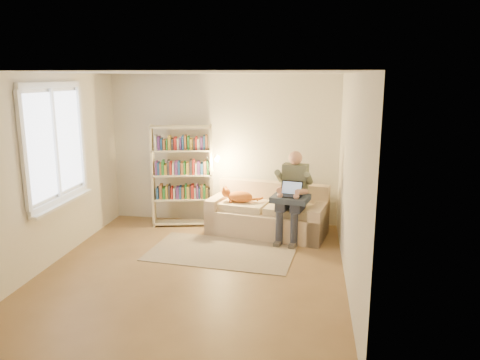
% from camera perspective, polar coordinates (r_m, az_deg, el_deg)
% --- Properties ---
extents(floor, '(4.50, 4.50, 0.00)m').
position_cam_1_polar(floor, '(6.44, -5.68, -10.91)').
color(floor, brown).
rests_on(floor, ground).
extents(ceiling, '(4.00, 4.50, 0.02)m').
position_cam_1_polar(ceiling, '(5.91, -6.24, 12.90)').
color(ceiling, white).
rests_on(ceiling, wall_back).
extents(wall_left, '(0.02, 4.50, 2.60)m').
position_cam_1_polar(wall_left, '(6.82, -22.45, 0.97)').
color(wall_left, silver).
rests_on(wall_left, floor).
extents(wall_right, '(0.02, 4.50, 2.60)m').
position_cam_1_polar(wall_right, '(5.87, 13.30, -0.15)').
color(wall_right, silver).
rests_on(wall_right, floor).
extents(wall_back, '(4.00, 0.02, 2.60)m').
position_cam_1_polar(wall_back, '(8.20, -2.03, 3.74)').
color(wall_back, silver).
rests_on(wall_back, floor).
extents(wall_front, '(4.00, 0.02, 2.60)m').
position_cam_1_polar(wall_front, '(3.98, -14.09, -6.26)').
color(wall_front, silver).
rests_on(wall_front, floor).
extents(window, '(0.12, 1.52, 1.69)m').
position_cam_1_polar(window, '(6.95, -21.29, 1.90)').
color(window, white).
rests_on(window, wall_left).
extents(sofa, '(2.04, 1.23, 0.81)m').
position_cam_1_polar(sofa, '(7.79, 3.42, -4.35)').
color(sofa, beige).
rests_on(sofa, floor).
extents(person, '(0.50, 0.69, 1.41)m').
position_cam_1_polar(person, '(7.40, 6.46, -1.35)').
color(person, '#656D58').
rests_on(person, sofa).
extents(cat, '(0.64, 0.30, 0.23)m').
position_cam_1_polar(cat, '(7.74, -0.08, -1.98)').
color(cat, orange).
rests_on(cat, sofa).
extents(blanket, '(0.64, 0.56, 0.09)m').
position_cam_1_polar(blanket, '(7.30, 6.11, -2.26)').
color(blanket, '#293449').
rests_on(blanket, person).
extents(laptop, '(0.38, 0.35, 0.27)m').
position_cam_1_polar(laptop, '(7.28, 6.15, -1.48)').
color(laptop, black).
rests_on(laptop, blanket).
extents(bookshelf, '(1.20, 0.47, 1.75)m').
position_cam_1_polar(bookshelf, '(8.07, -7.04, 1.12)').
color(bookshelf, beige).
rests_on(bookshelf, floor).
extents(rug, '(2.24, 1.47, 0.01)m').
position_cam_1_polar(rug, '(7.03, -2.25, -8.73)').
color(rug, gray).
rests_on(rug, floor).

